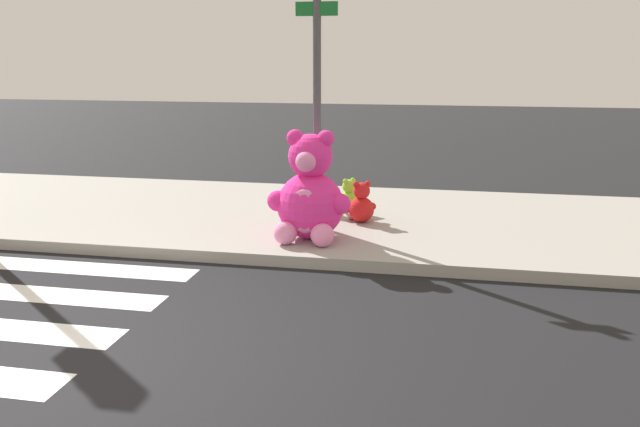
{
  "coord_description": "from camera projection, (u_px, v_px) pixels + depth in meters",
  "views": [
    {
      "loc": [
        2.77,
        -4.34,
        2.52
      ],
      "look_at": [
        1.2,
        3.6,
        0.55
      ],
      "focal_mm": 36.73,
      "sensor_mm": 36.0,
      "label": 1
    }
  ],
  "objects": [
    {
      "name": "plush_red",
      "position": [
        361.0,
        205.0,
        9.48
      ],
      "size": [
        0.44,
        0.43,
        0.61
      ],
      "color": "red",
      "rests_on": "sidewalk"
    },
    {
      "name": "plush_white",
      "position": [
        314.0,
        195.0,
        10.12
      ],
      "size": [
        0.47,
        0.48,
        0.65
      ],
      "color": "white",
      "rests_on": "sidewalk"
    },
    {
      "name": "sidewalk",
      "position": [
        265.0,
        216.0,
        10.19
      ],
      "size": [
        28.0,
        4.4,
        0.15
      ],
      "primitive_type": "cube",
      "color": "#9E9B93",
      "rests_on": "ground_plane"
    },
    {
      "name": "sign_pole",
      "position": [
        317.0,
        106.0,
        8.82
      ],
      "size": [
        0.56,
        0.11,
        3.2
      ],
      "color": "#4C4C51",
      "rests_on": "sidewalk"
    },
    {
      "name": "plush_lime",
      "position": [
        348.0,
        198.0,
        10.11
      ],
      "size": [
        0.38,
        0.37,
        0.53
      ],
      "color": "#8CD133",
      "rests_on": "sidewalk"
    },
    {
      "name": "ground_plane",
      "position": [
        87.0,
        377.0,
        5.25
      ],
      "size": [
        60.0,
        60.0,
        0.0
      ],
      "primitive_type": "plane",
      "color": "black"
    },
    {
      "name": "plush_pink_large",
      "position": [
        310.0,
        196.0,
        8.52
      ],
      "size": [
        1.11,
        0.97,
        1.44
      ],
      "color": "#F22D93",
      "rests_on": "sidewalk"
    }
  ]
}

